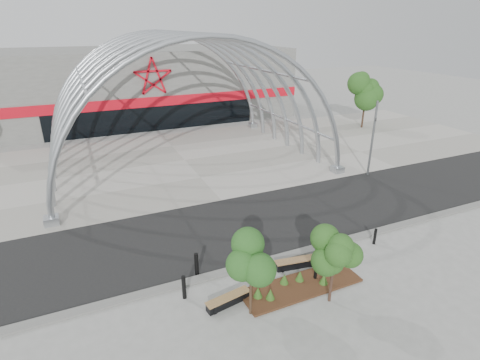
% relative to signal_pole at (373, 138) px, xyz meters
% --- Properties ---
extents(ground, '(140.00, 140.00, 0.00)m').
position_rel_signal_pole_xyz_m(ground, '(-11.81, -6.66, -2.94)').
color(ground, gray).
rests_on(ground, ground).
extents(road, '(140.00, 7.00, 0.02)m').
position_rel_signal_pole_xyz_m(road, '(-11.81, -3.16, -2.93)').
color(road, black).
rests_on(road, ground).
extents(forecourt, '(60.00, 17.00, 0.04)m').
position_rel_signal_pole_xyz_m(forecourt, '(-11.81, 8.84, -2.92)').
color(forecourt, '#9C988D').
rests_on(forecourt, ground).
extents(kerb, '(60.00, 0.50, 0.12)m').
position_rel_signal_pole_xyz_m(kerb, '(-11.81, -6.91, -2.88)').
color(kerb, '#63635F').
rests_on(kerb, ground).
extents(arena_building, '(34.00, 15.24, 8.00)m').
position_rel_signal_pole_xyz_m(arena_building, '(-11.81, 26.79, 1.05)').
color(arena_building, slate).
rests_on(arena_building, ground).
extents(vault_canopy, '(20.80, 15.80, 20.36)m').
position_rel_signal_pole_xyz_m(vault_canopy, '(-11.81, 8.84, -2.92)').
color(vault_canopy, '#A4A9AE').
rests_on(vault_canopy, ground).
extents(planting_bed, '(5.43, 1.72, 0.57)m').
position_rel_signal_pole_xyz_m(planting_bed, '(-11.83, -9.12, -2.80)').
color(planting_bed, '#391F13').
rests_on(planting_bed, ground).
extents(signal_pole, '(0.20, 0.80, 5.63)m').
position_rel_signal_pole_xyz_m(signal_pole, '(0.00, 0.00, 0.00)').
color(signal_pole, slate).
rests_on(signal_pole, ground).
extents(street_tree_0, '(1.49, 1.49, 3.39)m').
position_rel_signal_pole_xyz_m(street_tree_0, '(-14.50, -9.72, -0.51)').
color(street_tree_0, '#302113').
rests_on(street_tree_0, ground).
extents(street_tree_1, '(1.53, 1.53, 3.61)m').
position_rel_signal_pole_xyz_m(street_tree_1, '(-11.19, -10.38, -0.35)').
color(street_tree_1, '#341D18').
rests_on(street_tree_1, ground).
extents(bench_0, '(2.00, 0.76, 0.41)m').
position_rel_signal_pole_xyz_m(bench_0, '(-15.11, -8.88, -2.74)').
color(bench_0, black).
rests_on(bench_0, ground).
extents(bench_1, '(2.10, 0.74, 0.43)m').
position_rel_signal_pole_xyz_m(bench_1, '(-11.20, -7.82, -2.73)').
color(bench_1, black).
rests_on(bench_1, ground).
extents(bollard_0, '(0.17, 0.17, 1.08)m').
position_rel_signal_pole_xyz_m(bollard_0, '(-16.63, -7.77, -2.40)').
color(bollard_0, black).
rests_on(bollard_0, ground).
extents(bollard_1, '(0.18, 0.18, 1.14)m').
position_rel_signal_pole_xyz_m(bollard_1, '(-15.67, -6.50, -2.37)').
color(bollard_1, black).
rests_on(bollard_1, ground).
extents(bollard_2, '(0.14, 0.14, 0.87)m').
position_rel_signal_pole_xyz_m(bollard_2, '(-10.94, -8.99, -2.51)').
color(bollard_2, black).
rests_on(bollard_2, ground).
extents(bollard_3, '(0.16, 0.16, 1.00)m').
position_rel_signal_pole_xyz_m(bollard_3, '(-9.80, -8.32, -2.44)').
color(bollard_3, black).
rests_on(bollard_3, ground).
extents(bollard_4, '(0.14, 0.14, 0.89)m').
position_rel_signal_pole_xyz_m(bollard_4, '(-6.41, -7.75, -2.50)').
color(bollard_4, black).
rests_on(bollard_4, ground).
extents(bg_tree_1, '(2.70, 2.70, 5.91)m').
position_rel_signal_pole_xyz_m(bg_tree_1, '(9.19, 11.34, 1.31)').
color(bg_tree_1, black).
rests_on(bg_tree_1, ground).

